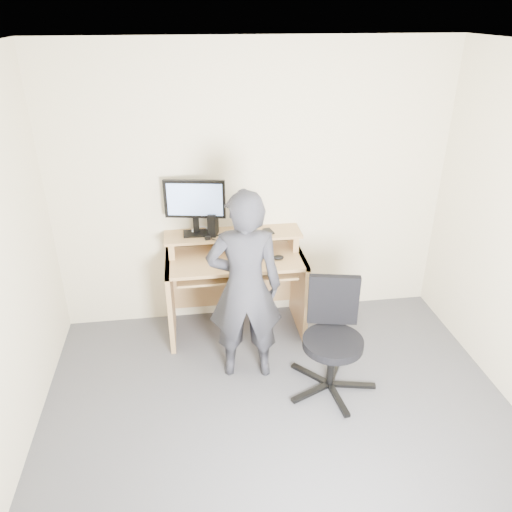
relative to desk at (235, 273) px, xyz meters
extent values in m
plane|color=#4F4F54|center=(0.20, -1.53, -0.55)|extent=(3.50, 3.50, 0.00)
cube|color=beige|center=(0.20, 0.22, 0.70)|extent=(3.50, 0.02, 2.50)
cube|color=white|center=(0.20, -1.53, 1.95)|extent=(3.50, 3.50, 0.02)
cube|color=tan|center=(-0.58, -0.08, -0.17)|extent=(0.04, 0.60, 0.75)
cube|color=tan|center=(0.58, -0.08, -0.17)|extent=(0.04, 0.60, 0.75)
cube|color=tan|center=(0.00, -0.08, 0.19)|extent=(1.20, 0.60, 0.03)
cube|color=tan|center=(0.00, -0.16, 0.09)|extent=(1.02, 0.38, 0.02)
cube|color=tan|center=(-0.54, 0.07, 0.28)|extent=(0.05, 0.28, 0.15)
cube|color=tan|center=(0.54, 0.07, 0.28)|extent=(0.05, 0.28, 0.15)
cube|color=tan|center=(0.00, 0.07, 0.35)|extent=(1.20, 0.30, 0.02)
cube|color=tan|center=(0.00, 0.21, -0.12)|extent=(1.20, 0.03, 0.65)
cube|color=black|center=(-0.32, 0.09, 0.37)|extent=(0.23, 0.15, 0.02)
cube|color=black|center=(-0.32, 0.11, 0.45)|extent=(0.05, 0.04, 0.15)
cube|color=black|center=(-0.32, 0.09, 0.69)|extent=(0.52, 0.13, 0.33)
cube|color=#86A6E8|center=(-0.32, 0.07, 0.69)|extent=(0.46, 0.09, 0.28)
cube|color=black|center=(-0.17, 0.06, 0.46)|extent=(0.11, 0.15, 0.20)
cylinder|color=silver|center=(0.10, 0.08, 0.45)|extent=(0.10, 0.10, 0.17)
cube|color=black|center=(0.31, 0.06, 0.37)|extent=(0.09, 0.14, 0.01)
cube|color=black|center=(-0.23, -0.03, 0.38)|extent=(0.05, 0.05, 0.03)
torus|color=silver|center=(-0.28, 0.13, 0.37)|extent=(0.16, 0.16, 0.06)
cube|color=black|center=(0.04, -0.17, 0.12)|extent=(0.47, 0.20, 0.03)
ellipsoid|color=black|center=(0.36, -0.18, 0.22)|extent=(0.10, 0.07, 0.04)
cube|color=black|center=(0.82, -1.02, -0.51)|extent=(0.35, 0.12, 0.03)
cube|color=black|center=(0.73, -0.82, -0.51)|extent=(0.21, 0.33, 0.03)
cube|color=black|center=(0.51, -0.85, -0.51)|extent=(0.27, 0.29, 0.03)
cube|color=black|center=(0.47, -1.06, -0.51)|extent=(0.34, 0.18, 0.03)
cube|color=black|center=(0.66, -1.16, -0.51)|extent=(0.08, 0.35, 0.03)
cylinder|color=black|center=(0.64, -0.98, -0.32)|extent=(0.06, 0.06, 0.37)
cylinder|color=black|center=(0.64, -0.98, -0.12)|extent=(0.46, 0.46, 0.06)
cube|color=black|center=(0.68, -0.78, 0.14)|extent=(0.39, 0.13, 0.41)
imported|color=black|center=(0.01, -0.68, 0.24)|extent=(0.60, 0.43, 1.57)
camera|label=1|loc=(-0.37, -3.92, 2.15)|focal=35.00mm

